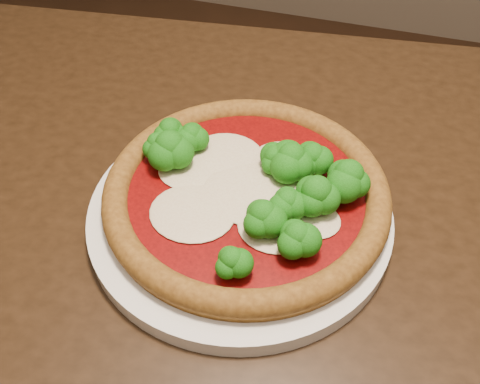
# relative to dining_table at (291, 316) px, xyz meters

# --- Properties ---
(dining_table) EXTENTS (1.18, 0.98, 0.75)m
(dining_table) POSITION_rel_dining_table_xyz_m (0.00, 0.00, 0.00)
(dining_table) COLOR black
(dining_table) RESTS_ON floor
(plate) EXTENTS (0.31, 0.31, 0.02)m
(plate) POSITION_rel_dining_table_xyz_m (-0.07, 0.03, 0.11)
(plate) COLOR silver
(plate) RESTS_ON dining_table
(pizza) EXTENTS (0.29, 0.29, 0.06)m
(pizza) POSITION_rel_dining_table_xyz_m (-0.06, 0.05, 0.14)
(pizza) COLOR brown
(pizza) RESTS_ON plate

